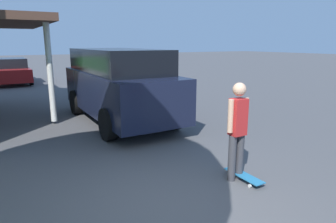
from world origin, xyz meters
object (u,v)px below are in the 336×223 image
skateboard (244,176)px  suv_parked (119,83)px  skateboarder (237,128)px  car_down_street (11,71)px

skateboard → suv_parked: bearing=94.0°
suv_parked → skateboarder: (0.25, -4.66, -0.20)m
suv_parked → car_down_street: (-2.21, 11.09, -0.41)m
suv_parked → skateboard: (0.34, -4.78, -1.03)m
car_down_street → skateboarder: skateboarder is taller
suv_parked → skateboarder: 4.67m
skateboarder → suv_parked: bearing=93.0°
suv_parked → skateboarder: suv_parked is taller
skateboarder → skateboard: size_ratio=2.15×
suv_parked → car_down_street: size_ratio=1.10×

